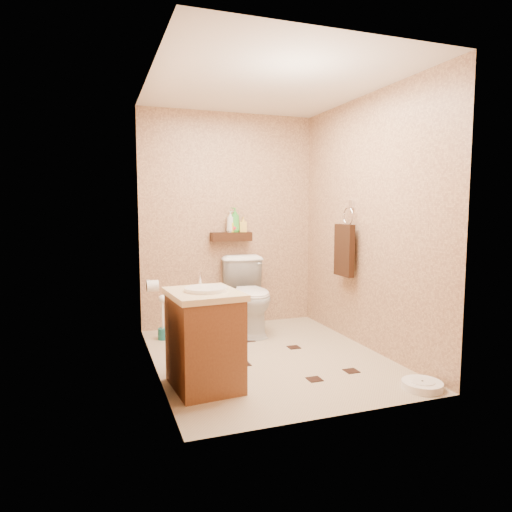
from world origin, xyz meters
name	(u,v)px	position (x,y,z in m)	size (l,w,h in m)	color
ground	(268,357)	(0.00, 0.00, 0.00)	(2.50, 2.50, 0.00)	#C2B38E
wall_back	(229,220)	(0.00, 1.25, 1.20)	(2.00, 0.04, 2.40)	tan
wall_front	(341,231)	(0.00, -1.25, 1.20)	(2.00, 0.04, 2.40)	tan
wall_left	(153,226)	(-1.00, 0.00, 1.20)	(0.04, 2.50, 2.40)	tan
wall_right	(367,223)	(1.00, 0.00, 1.20)	(0.04, 2.50, 2.40)	tan
ceiling	(269,83)	(0.00, 0.00, 2.40)	(2.00, 2.50, 0.02)	silver
wall_shelf	(231,237)	(0.00, 1.17, 1.02)	(0.46, 0.14, 0.10)	#381D0F
floor_accents	(273,357)	(0.03, -0.03, 0.00)	(1.15, 1.28, 0.01)	black
toilet	(249,295)	(0.10, 0.83, 0.40)	(0.45, 0.79, 0.81)	white
vanity	(204,338)	(-0.70, -0.49, 0.38)	(0.54, 0.64, 0.85)	brown
bathroom_scale	(422,385)	(0.82, -1.07, 0.03)	(0.39, 0.39, 0.06)	white
toilet_brush	(163,324)	(-0.82, 0.87, 0.16)	(0.11, 0.11, 0.46)	#175E5F
towel_ring	(344,248)	(0.91, 0.25, 0.95)	(0.12, 0.30, 0.76)	silver
toilet_paper	(152,286)	(-0.94, 0.65, 0.60)	(0.12, 0.11, 0.12)	white
bottle_a	(230,222)	(-0.01, 1.17, 1.19)	(0.09, 0.09, 0.24)	silver
bottle_b	(232,225)	(0.01, 1.17, 1.15)	(0.07, 0.07, 0.16)	yellow
bottle_c	(234,226)	(0.04, 1.17, 1.14)	(0.11, 0.11, 0.14)	red
bottle_d	(235,220)	(0.05, 1.17, 1.21)	(0.11, 0.11, 0.28)	green
bottle_e	(243,224)	(0.14, 1.17, 1.16)	(0.08, 0.08, 0.17)	#EAC24E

